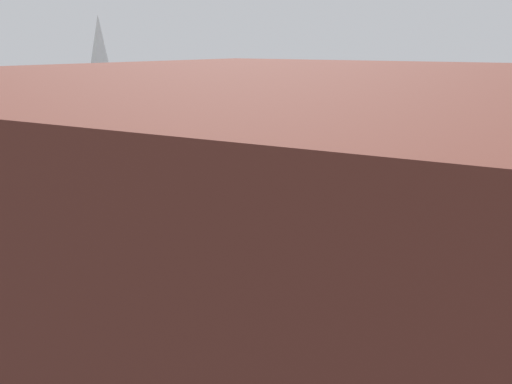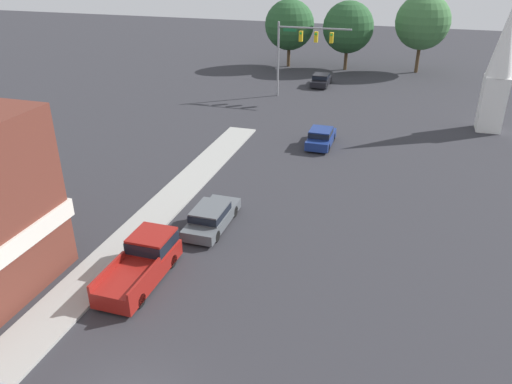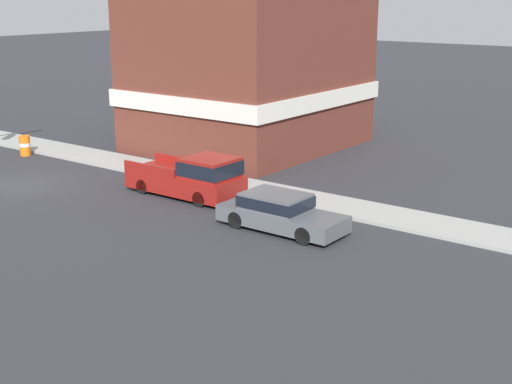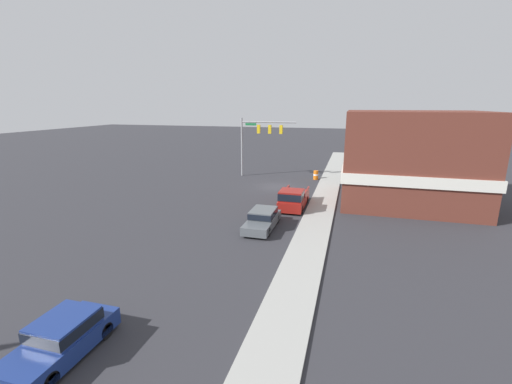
# 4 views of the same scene
# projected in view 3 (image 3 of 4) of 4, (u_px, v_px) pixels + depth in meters

# --- Properties ---
(ground_plane) EXTENTS (200.00, 200.00, 0.00)m
(ground_plane) POSITION_uv_depth(u_px,v_px,m) (22.00, 185.00, 32.71)
(ground_plane) COLOR #2D2D33
(sidewalk_curb) EXTENTS (2.40, 60.00, 0.14)m
(sidewalk_curb) POSITION_uv_depth(u_px,v_px,m) (116.00, 161.00, 37.08)
(sidewalk_curb) COLOR #9E9E99
(sidewalk_curb) RESTS_ON ground
(car_lead) EXTENTS (1.87, 4.88, 1.38)m
(car_lead) POSITION_uv_depth(u_px,v_px,m) (279.00, 211.00, 26.43)
(car_lead) COLOR black
(car_lead) RESTS_ON ground
(pickup_truck_parked) EXTENTS (2.05, 5.35, 1.88)m
(pickup_truck_parked) POSITION_uv_depth(u_px,v_px,m) (194.00, 177.00, 30.57)
(pickup_truck_parked) COLOR black
(pickup_truck_parked) RESTS_ON ground
(construction_barrel) EXTENTS (0.59, 0.59, 1.09)m
(construction_barrel) POSITION_uv_depth(u_px,v_px,m) (25.00, 145.00, 38.53)
(construction_barrel) COLOR orange
(construction_barrel) RESTS_ON ground
(corner_brick_building) EXTENTS (11.90, 10.04, 8.42)m
(corner_brick_building) POSITION_uv_depth(u_px,v_px,m) (249.00, 74.00, 40.00)
(corner_brick_building) COLOR brown
(corner_brick_building) RESTS_ON ground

